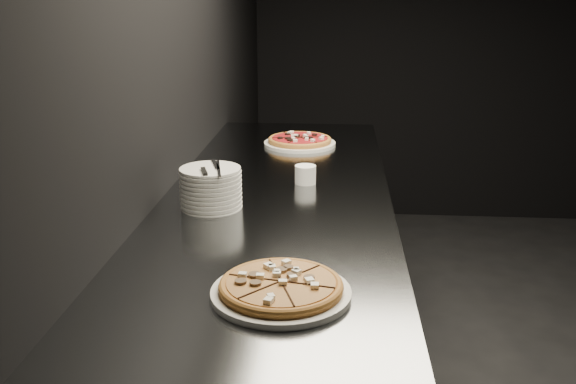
# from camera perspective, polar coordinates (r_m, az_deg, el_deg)

# --- Properties ---
(wall_left) EXTENTS (0.02, 5.00, 2.80)m
(wall_left) POSITION_cam_1_polar(r_m,az_deg,el_deg) (2.05, -11.74, 12.58)
(wall_left) COLOR black
(wall_left) RESTS_ON floor
(counter) EXTENTS (0.74, 2.44, 0.92)m
(counter) POSITION_cam_1_polar(r_m,az_deg,el_deg) (2.26, -0.99, -11.69)
(counter) COLOR slate
(counter) RESTS_ON floor
(pizza_mushroom) EXTENTS (0.33, 0.33, 0.04)m
(pizza_mushroom) POSITION_cam_1_polar(r_m,az_deg,el_deg) (1.42, -0.63, -8.53)
(pizza_mushroom) COLOR white
(pizza_mushroom) RESTS_ON counter
(pizza_tomato) EXTENTS (0.32, 0.32, 0.04)m
(pizza_tomato) POSITION_cam_1_polar(r_m,az_deg,el_deg) (2.78, 1.05, 4.55)
(pizza_tomato) COLOR white
(pizza_tomato) RESTS_ON counter
(plate_stack) EXTENTS (0.19, 0.19, 0.13)m
(plate_stack) POSITION_cam_1_polar(r_m,az_deg,el_deg) (1.98, -6.87, 0.37)
(plate_stack) COLOR white
(plate_stack) RESTS_ON counter
(cutlery) EXTENTS (0.06, 0.20, 0.01)m
(cutlery) POSITION_cam_1_polar(r_m,az_deg,el_deg) (1.95, -6.81, 2.08)
(cutlery) COLOR #B0B2B7
(cutlery) RESTS_ON plate_stack
(ramekin) EXTENTS (0.07, 0.07, 0.06)m
(ramekin) POSITION_cam_1_polar(r_m,az_deg,el_deg) (2.23, 1.56, 1.61)
(ramekin) COLOR white
(ramekin) RESTS_ON counter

